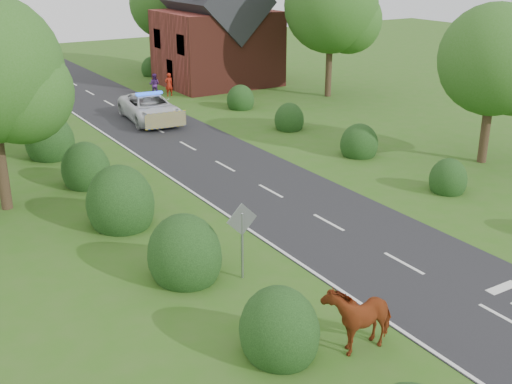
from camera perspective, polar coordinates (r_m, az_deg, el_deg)
ground at (r=21.79m, az=12.99°, el=-6.24°), size 120.00×120.00×0.00m
road at (r=33.22m, az=-5.32°, el=3.67°), size 6.00×70.00×0.02m
road_markings at (r=30.77m, az=-6.23°, el=2.28°), size 4.96×70.00×0.01m
hedgerow_left at (r=27.76m, az=-14.28°, el=1.26°), size 2.75×50.41×3.00m
hedgerow_right at (r=33.50m, az=7.79°, el=4.68°), size 2.10×45.78×2.10m
tree_right_a at (r=32.28m, az=20.84°, el=10.57°), size 5.33×5.20×7.56m
tree_right_b at (r=45.48m, az=7.12°, el=15.80°), size 6.56×6.40×9.40m
tree_right_c at (r=56.57m, az=-7.74°, el=16.09°), size 6.15×6.00×8.58m
road_sign at (r=19.67m, az=-1.25°, el=-3.37°), size 1.06×0.08×2.53m
house at (r=49.82m, az=-3.51°, el=13.84°), size 8.00×7.40×9.17m
cow at (r=17.10m, az=9.08°, el=-11.07°), size 2.11×1.15×1.48m
police_van at (r=39.40m, az=-9.40°, el=7.39°), size 3.26×6.08×1.76m
pedestrian_red at (r=46.24m, az=-7.75°, el=9.44°), size 0.61×0.41×1.64m
pedestrian_purple at (r=46.61m, az=-9.02°, el=9.42°), size 0.96×0.94×1.56m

